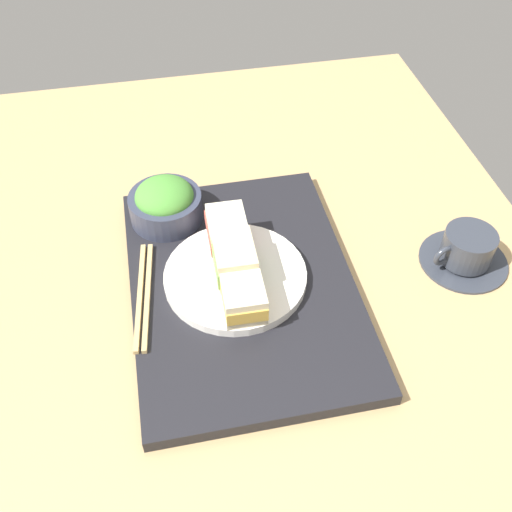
{
  "coord_description": "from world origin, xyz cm",
  "views": [
    {
      "loc": [
        51.95,
        -8.72,
        68.66
      ],
      "look_at": [
        -7.69,
        3.39,
        5.0
      ],
      "focal_mm": 42.12,
      "sensor_mm": 36.0,
      "label": 1
    }
  ],
  "objects_px": {
    "coffee_cup": "(466,250)",
    "sandwich_plate": "(236,276)",
    "sandwich_near": "(229,231)",
    "sandwich_middle": "(235,260)",
    "chopsticks_pair": "(144,295)",
    "salad_bowl": "(165,203)",
    "sandwich_far": "(243,295)"
  },
  "relations": [
    {
      "from": "sandwich_plate",
      "to": "sandwich_far",
      "type": "bearing_deg",
      "value": -1.14
    },
    {
      "from": "coffee_cup",
      "to": "sandwich_plate",
      "type": "bearing_deg",
      "value": -92.55
    },
    {
      "from": "sandwich_near",
      "to": "chopsticks_pair",
      "type": "bearing_deg",
      "value": -63.25
    },
    {
      "from": "salad_bowl",
      "to": "chopsticks_pair",
      "type": "relative_size",
      "value": 0.58
    },
    {
      "from": "salad_bowl",
      "to": "coffee_cup",
      "type": "bearing_deg",
      "value": 68.95
    },
    {
      "from": "sandwich_far",
      "to": "chopsticks_pair",
      "type": "distance_m",
      "value": 0.15
    },
    {
      "from": "sandwich_far",
      "to": "coffee_cup",
      "type": "distance_m",
      "value": 0.36
    },
    {
      "from": "chopsticks_pair",
      "to": "salad_bowl",
      "type": "bearing_deg",
      "value": 162.93
    },
    {
      "from": "sandwich_plate",
      "to": "sandwich_near",
      "type": "bearing_deg",
      "value": 178.86
    },
    {
      "from": "sandwich_middle",
      "to": "sandwich_far",
      "type": "bearing_deg",
      "value": -1.14
    },
    {
      "from": "sandwich_near",
      "to": "sandwich_far",
      "type": "relative_size",
      "value": 1.03
    },
    {
      "from": "sandwich_near",
      "to": "sandwich_far",
      "type": "xyz_separation_m",
      "value": [
        0.13,
        -0.0,
        -0.0
      ]
    },
    {
      "from": "sandwich_middle",
      "to": "sandwich_far",
      "type": "distance_m",
      "value": 0.06
    },
    {
      "from": "sandwich_plate",
      "to": "salad_bowl",
      "type": "distance_m",
      "value": 0.18
    },
    {
      "from": "sandwich_near",
      "to": "coffee_cup",
      "type": "bearing_deg",
      "value": 77.53
    },
    {
      "from": "chopsticks_pair",
      "to": "sandwich_far",
      "type": "bearing_deg",
      "value": 67.29
    },
    {
      "from": "sandwich_middle",
      "to": "chopsticks_pair",
      "type": "relative_size",
      "value": 0.41
    },
    {
      "from": "chopsticks_pair",
      "to": "sandwich_middle",
      "type": "bearing_deg",
      "value": 92.69
    },
    {
      "from": "salad_bowl",
      "to": "coffee_cup",
      "type": "relative_size",
      "value": 0.85
    },
    {
      "from": "sandwich_plate",
      "to": "salad_bowl",
      "type": "height_order",
      "value": "salad_bowl"
    },
    {
      "from": "sandwich_near",
      "to": "sandwich_plate",
      "type": "bearing_deg",
      "value": -1.14
    },
    {
      "from": "sandwich_middle",
      "to": "salad_bowl",
      "type": "height_order",
      "value": "same"
    },
    {
      "from": "sandwich_far",
      "to": "salad_bowl",
      "type": "xyz_separation_m",
      "value": [
        -0.22,
        -0.09,
        -0.01
      ]
    },
    {
      "from": "sandwich_middle",
      "to": "coffee_cup",
      "type": "xyz_separation_m",
      "value": [
        0.02,
        0.36,
        -0.04
      ]
    },
    {
      "from": "sandwich_plate",
      "to": "sandwich_near",
      "type": "distance_m",
      "value": 0.07
    },
    {
      "from": "chopsticks_pair",
      "to": "sandwich_near",
      "type": "bearing_deg",
      "value": 116.75
    },
    {
      "from": "salad_bowl",
      "to": "chopsticks_pair",
      "type": "height_order",
      "value": "salad_bowl"
    },
    {
      "from": "sandwich_middle",
      "to": "coffee_cup",
      "type": "distance_m",
      "value": 0.36
    },
    {
      "from": "sandwich_plate",
      "to": "sandwich_near",
      "type": "height_order",
      "value": "sandwich_near"
    },
    {
      "from": "sandwich_near",
      "to": "sandwich_middle",
      "type": "relative_size",
      "value": 1.03
    },
    {
      "from": "sandwich_middle",
      "to": "sandwich_plate",
      "type": "bearing_deg",
      "value": 10.62
    },
    {
      "from": "sandwich_far",
      "to": "sandwich_middle",
      "type": "bearing_deg",
      "value": 178.86
    }
  ]
}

